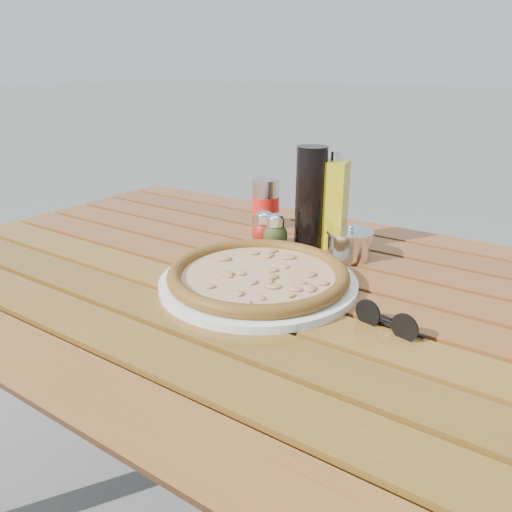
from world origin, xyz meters
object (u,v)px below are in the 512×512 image
Objects in this scene: oregano_shaker at (275,232)px; parmesan_tin at (349,244)px; sunglasses at (387,321)px; plate at (258,282)px; soda_can at (266,204)px; pizza at (258,274)px; dark_bottle at (311,198)px; table at (250,309)px; olive_oil_cruet at (333,204)px; pepper_shaker at (264,229)px.

oregano_shaker reaches higher than parmesan_tin.
sunglasses is at bearing -32.22° from oregano_shaker.
soda_can is (-0.19, 0.31, 0.05)m from plate.
plate is 0.36m from soda_can.
dark_bottle is (-0.03, 0.24, 0.09)m from pizza.
pizza is 0.36m from soda_can.
soda_can reaches higher than parmesan_tin.
plate is at bearing -40.54° from table.
parmesan_tin is at bearing -33.69° from olive_oil_cruet.
olive_oil_cruet is at bearing 146.31° from parmesan_tin.
oregano_shaker is 0.39m from sunglasses.
dark_bottle is at bearing 96.40° from pizza.
dark_bottle is 1.98× the size of sunglasses.
table is 0.19m from oregano_shaker.
oregano_shaker is 0.68× the size of soda_can.
parmesan_tin reaches higher than plate.
pizza is at bearing -108.68° from parmesan_tin.
dark_bottle is at bearing -22.40° from soda_can.
sunglasses reaches higher than pizza.
soda_can is (-0.07, 0.12, 0.02)m from pepper_shaker.
dark_bottle reaches higher than oregano_shaker.
plate is at bearing -58.88° from soda_can.
soda_can is 0.55m from sunglasses.
parmesan_tin is (0.26, -0.08, -0.03)m from soda_can.
sunglasses is at bearing -43.80° from dark_bottle.
soda_can is 0.28m from parmesan_tin.
plate is 4.39× the size of oregano_shaker.
parmesan_tin is at bearing 57.22° from table.
dark_bottle is 1.83× the size of soda_can.
plate is 0.98× the size of pizza.
oregano_shaker is at bearing 113.35° from plate.
pepper_shaker is (-0.11, 0.19, 0.02)m from pizza.
parmesan_tin is at bearing 71.32° from pizza.
sunglasses is (0.25, -0.03, 0.01)m from plate.
pizza is 0.28m from olive_oil_cruet.
pepper_shaker is at bearing 173.39° from oregano_shaker.
plate is 0.02m from pizza.
pepper_shaker is 0.37× the size of dark_bottle.
oregano_shaker reaches higher than sunglasses.
pepper_shaker is 0.68× the size of soda_can.
dark_bottle reaches higher than olive_oil_cruet.
dark_bottle reaches higher than plate.
dark_bottle reaches higher than soda_can.
pepper_shaker is at bearing 161.98° from sunglasses.
pizza is at bearing -93.03° from olive_oil_cruet.
table is 6.67× the size of olive_oil_cruet.
plate is at bearing -83.60° from dark_bottle.
parmesan_tin reaches higher than table.
sunglasses is at bearing -30.34° from pepper_shaker.
pepper_shaker reaches higher than plate.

